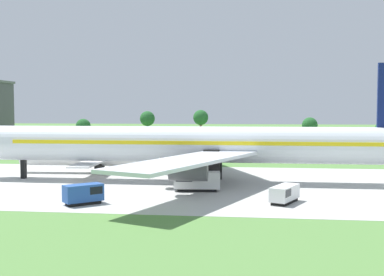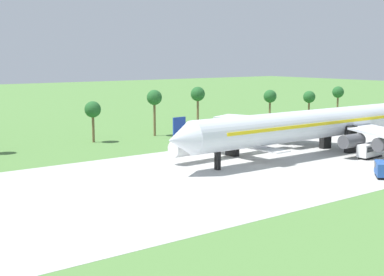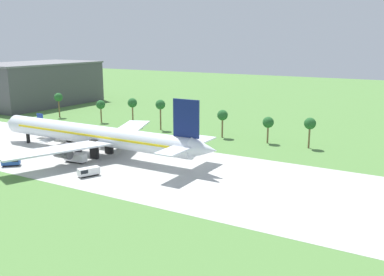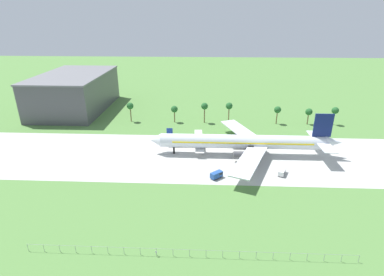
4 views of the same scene
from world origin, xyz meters
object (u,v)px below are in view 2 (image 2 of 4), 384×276
at_px(regional_aircraft, 232,142).
at_px(fuel_truck, 370,150).
at_px(catering_van, 382,169).
at_px(jet_airliner, 333,122).

relative_size(regional_aircraft, fuel_truck, 4.37).
bearing_deg(catering_van, fuel_truck, 41.71).
distance_m(regional_aircraft, catering_van, 28.71).
bearing_deg(catering_van, regional_aircraft, 104.47).
relative_size(jet_airliner, regional_aircraft, 2.73).
xyz_separation_m(regional_aircraft, fuel_truck, (19.35, -16.91, -1.30)).
relative_size(jet_airliner, catering_van, 16.44).
height_order(jet_airliner, regional_aircraft, jet_airliner).
distance_m(jet_airliner, regional_aircraft, 21.26).
bearing_deg(jet_airliner, catering_van, -121.93).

